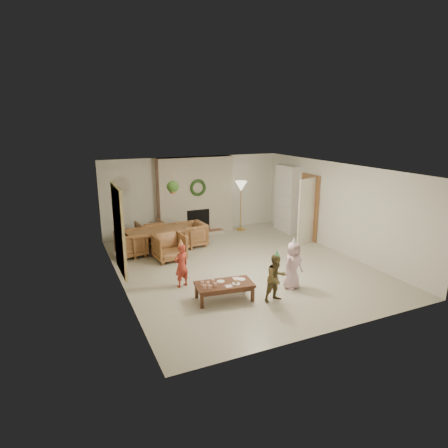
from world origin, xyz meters
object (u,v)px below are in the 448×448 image
child_pink (293,265)px  dining_chair_right (192,234)px  child_red (181,266)px  child_plaid (276,278)px  dining_table (159,240)px  dining_chair_near (169,247)px  dining_chair_far (150,232)px  coffee_table_top (224,285)px  dining_chair_left (131,243)px

child_pink → dining_chair_right: bearing=90.7°
child_red → child_plaid: (1.55, -1.47, 0.00)m
dining_table → dining_chair_near: 0.80m
dining_table → child_red: (-0.17, -2.56, 0.18)m
child_plaid → child_pink: child_pink is taller
child_plaid → child_pink: bearing=24.1°
dining_chair_near → dining_chair_far: size_ratio=1.00×
dining_table → child_pink: 4.18m
dining_chair_near → child_red: 1.78m
dining_chair_far → dining_chair_right: size_ratio=1.00×
dining_chair_far → child_pink: bearing=111.0°
dining_chair_right → coffee_table_top: bearing=-13.4°
dining_chair_far → dining_table: bearing=90.0°
dining_table → dining_chair_right: dining_chair_right is taller
coffee_table_top → child_pink: child_pink is taller
dining_chair_left → dining_chair_right: 1.80m
child_red → coffee_table_top: bearing=100.7°
dining_chair_near → dining_chair_left: size_ratio=1.00×
dining_chair_far → child_red: size_ratio=0.78×
child_plaid → dining_chair_near: bearing=105.9°
child_pink → dining_table: bearing=104.3°
child_red → child_plaid: bearing=116.1°
child_plaid → dining_chair_left: bearing=112.5°
dining_chair_far → dining_chair_left: 1.13m
dining_table → dining_chair_right: 1.00m
dining_chair_left → coffee_table_top: dining_chair_left is taller
dining_chair_far → child_red: bearing=83.7°
dining_chair_far → dining_chair_right: same height
dining_chair_near → dining_chair_far: 1.60m
dining_chair_left → child_pink: size_ratio=0.73×
dining_chair_right → child_pink: size_ratio=0.73×
dining_chair_far → dining_chair_right: 1.28m
coffee_table_top → dining_table: bearing=104.4°
dining_chair_left → dining_chair_right: size_ratio=1.00×
dining_chair_left → child_pink: child_pink is taller
dining_chair_left → dining_chair_far: bearing=-45.0°
coffee_table_top → child_pink: bearing=4.4°
dining_table → dining_chair_left: dining_chair_left is taller
child_red → child_pink: 2.47m
dining_chair_near → dining_chair_far: bearing=90.0°
dining_table → child_pink: size_ratio=1.71×
dining_chair_near → dining_chair_right: same height
dining_chair_left → dining_chair_right: same height
dining_chair_right → dining_table: bearing=-90.0°
dining_chair_far → dining_chair_left: size_ratio=1.00×
dining_chair_near → child_pink: bearing=-59.4°
dining_table → coffee_table_top: size_ratio=1.54×
child_red → dining_table: bearing=-114.3°
dining_chair_far → dining_chair_right: bearing=141.3°
dining_chair_far → coffee_table_top: (0.49, -4.34, -0.02)m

